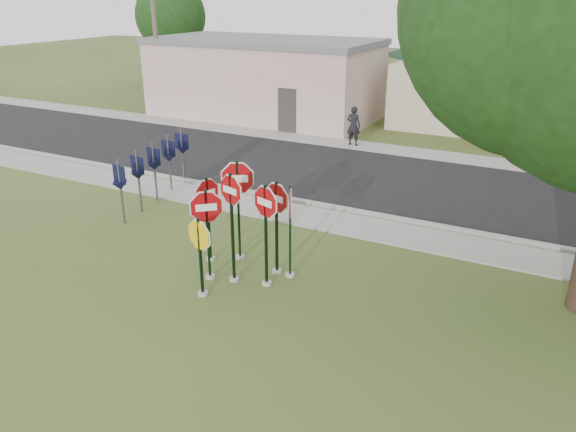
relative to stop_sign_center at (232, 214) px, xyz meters
The scene contains 19 objects.
ground 2.02m from the stop_sign_center, 86.45° to the right, with size 120.00×120.00×0.00m, color #354F1D.
sidewalk_near 4.84m from the stop_sign_center, 89.23° to the left, with size 60.00×1.60×0.06m, color gray.
road 9.19m from the stop_sign_center, 89.61° to the left, with size 60.00×7.00×0.04m, color black.
sidewalk_far 13.43m from the stop_sign_center, 89.74° to the left, with size 60.00×1.60×0.06m, color gray.
curb 5.77m from the stop_sign_center, 89.37° to the left, with size 60.00×0.20×0.14m, color gray.
stop_sign_center is the anchor object (origin of this frame).
stop_sign_yellow 1.13m from the stop_sign_center, 106.33° to the right, with size 0.97×0.24×2.01m.
stop_sign_left 0.68m from the stop_sign_center, 164.47° to the right, with size 0.83×0.72×2.41m.
stop_sign_right 0.83m from the stop_sign_center, 13.63° to the left, with size 0.99×0.35×2.64m.
stop_sign_back_right 1.14m from the stop_sign_center, 50.56° to the left, with size 0.99×0.28×2.50m.
stop_sign_back_left 1.23m from the stop_sign_center, 115.62° to the left, with size 1.04×0.55×2.80m.
stop_sign_far_right 1.40m from the stop_sign_center, 37.19° to the left, with size 0.51×0.90×2.47m.
stop_sign_far_left 1.36m from the stop_sign_center, 150.69° to the left, with size 0.29×1.00×2.38m.
route_sign_row 6.42m from the stop_sign_center, 146.60° to the left, with size 1.43×4.63×2.00m.
building_stucco 19.23m from the stop_sign_center, 117.71° to the left, with size 12.20×6.20×4.20m.
building_house 21.21m from the stop_sign_center, 84.39° to the left, with size 11.60×11.60×6.20m.
utility_pole_near 20.17m from the stop_sign_center, 134.43° to the left, with size 2.20×0.26×9.50m.
bg_tree_left 30.61m from the stop_sign_center, 130.90° to the left, with size 4.90×4.90×7.35m.
pedestrian 13.40m from the stop_sign_center, 99.20° to the left, with size 0.64×0.42×1.77m, color black.
Camera 1 is at (6.73, -9.13, 6.59)m, focal length 35.00 mm.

